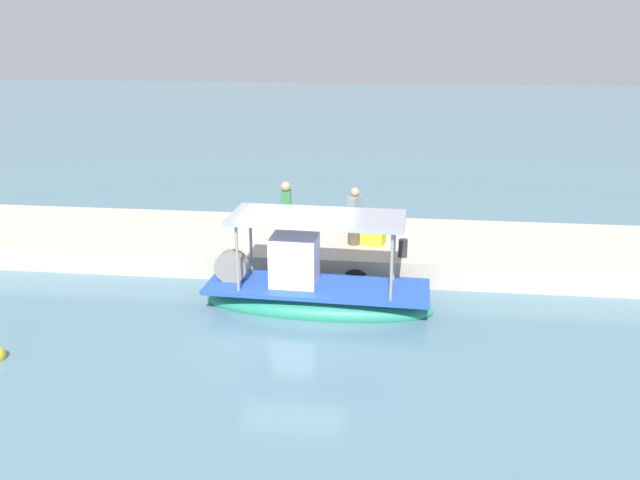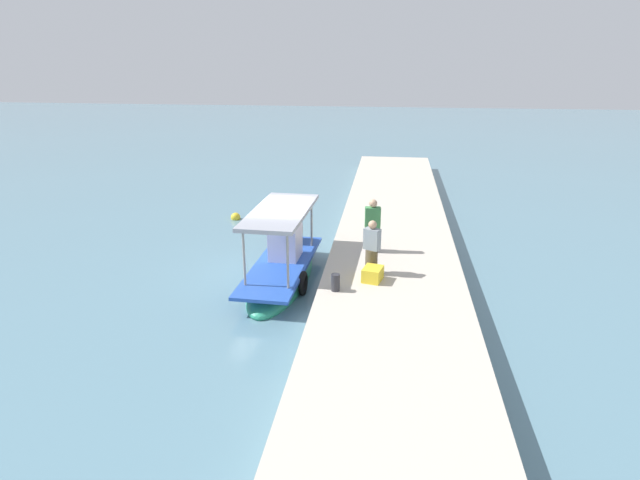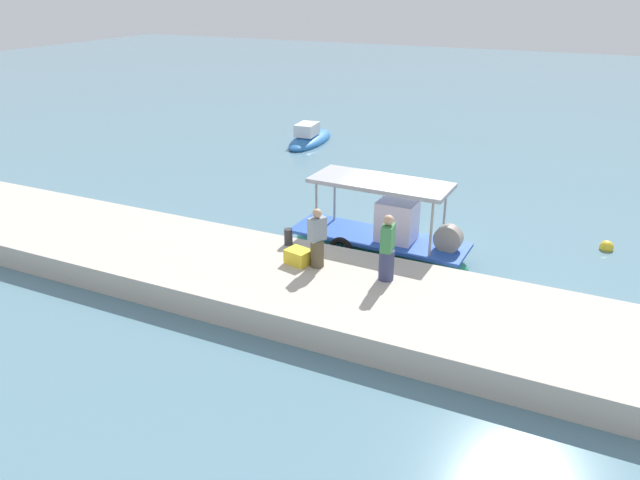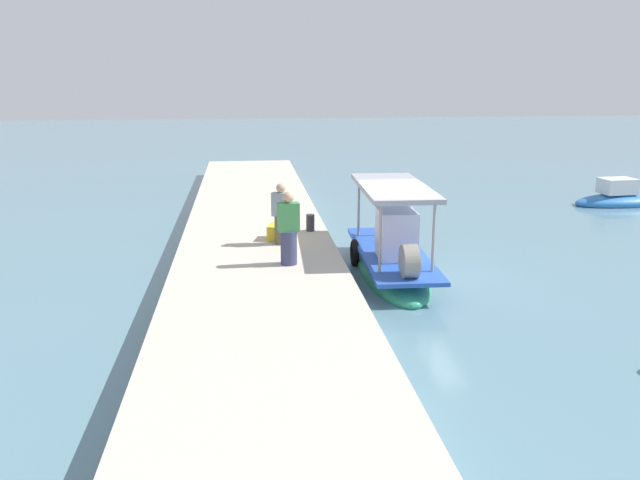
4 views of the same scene
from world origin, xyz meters
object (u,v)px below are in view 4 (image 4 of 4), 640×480
object	(u,v)px
main_fishing_boat	(392,259)
fisherman_by_crate	(289,232)
mooring_bollard	(310,223)
moored_boat_near	(624,200)
fisherman_near_bollard	(281,217)
cargo_crate	(278,232)

from	to	relation	value
main_fishing_boat	fisherman_by_crate	bearing A→B (deg)	-68.04
mooring_bollard	moored_boat_near	world-z (taller)	mooring_bollard
main_fishing_boat	fisherman_by_crate	xyz separation A→B (m)	(1.11, -2.75, 1.07)
fisherman_near_bollard	fisherman_by_crate	xyz separation A→B (m)	(1.90, 0.06, 0.06)
main_fishing_boat	cargo_crate	distance (m)	3.20
main_fishing_boat	cargo_crate	world-z (taller)	main_fishing_boat
fisherman_near_bollard	moored_boat_near	bearing A→B (deg)	116.99
cargo_crate	moored_boat_near	distance (m)	15.66
main_fishing_boat	moored_boat_near	distance (m)	13.82
mooring_bollard	fisherman_near_bollard	bearing A→B (deg)	-33.89
fisherman_by_crate	moored_boat_near	size ratio (longest dim) A/B	0.39
cargo_crate	moored_boat_near	size ratio (longest dim) A/B	0.14
cargo_crate	main_fishing_boat	bearing A→B (deg)	65.37
mooring_bollard	moored_boat_near	distance (m)	14.44
moored_boat_near	fisherman_near_bollard	bearing A→B (deg)	-63.01
fisherman_by_crate	cargo_crate	size ratio (longest dim) A/B	2.77
moored_boat_near	main_fishing_boat	bearing A→B (deg)	-54.75
main_fishing_boat	moored_boat_near	bearing A→B (deg)	125.25
main_fishing_boat	mooring_bollard	xyz separation A→B (m)	(-2.14, -1.91, 0.52)
cargo_crate	moored_boat_near	bearing A→B (deg)	115.17
fisherman_by_crate	moored_boat_near	world-z (taller)	fisherman_by_crate
mooring_bollard	cargo_crate	distance (m)	1.27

